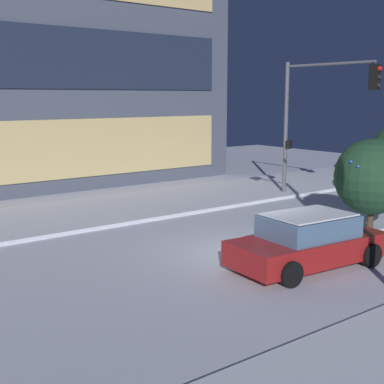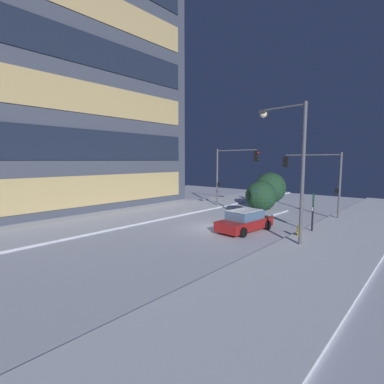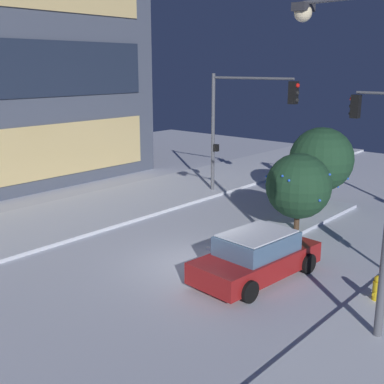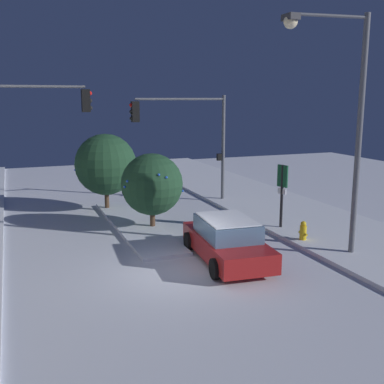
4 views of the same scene
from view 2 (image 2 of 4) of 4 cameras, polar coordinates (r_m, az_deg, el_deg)
name	(u,v)px [view 2 (image 2 of 4)]	position (r m, az deg, el deg)	size (l,w,h in m)	color
ground	(217,228)	(21.46, 4.90, -7.07)	(52.00, 52.00, 0.00)	silver
curb_strip_near	(328,248)	(18.17, 25.25, -9.89)	(52.00, 5.20, 0.14)	silver
curb_strip_far	(148,214)	(26.61, -8.66, -4.36)	(52.00, 5.20, 0.14)	silver
median_strip	(258,216)	(26.18, 12.85, -4.62)	(9.00, 1.80, 0.14)	silver
office_tower_main	(68,85)	(34.33, -23.22, 18.91)	(24.74, 10.15, 25.50)	#4C5466
car_near	(245,221)	(20.63, 10.39, -5.67)	(4.69, 2.37, 1.49)	maroon
traffic_light_corner_far_right	(232,167)	(29.87, 7.96, 4.86)	(0.32, 4.96, 6.15)	#565960
traffic_light_corner_near_right	(315,172)	(27.38, 23.13, 3.60)	(0.32, 5.11, 5.61)	#565960
street_lamp_arched	(291,155)	(17.68, 18.91, 7.01)	(0.68, 2.98, 8.15)	#565960
fire_hydrant	(299,231)	(19.83, 20.41, -7.31)	(0.48, 0.26, 0.87)	gold
parking_info_sign	(313,207)	(21.25, 22.77, -2.79)	(0.55, 0.19, 2.77)	black
decorated_tree_median	(270,188)	(29.17, 15.22, 0.82)	(2.98, 2.98, 3.78)	#473323
decorated_tree_left_of_median	(261,196)	(25.08, 13.46, -0.80)	(2.59, 2.59, 3.23)	#473323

